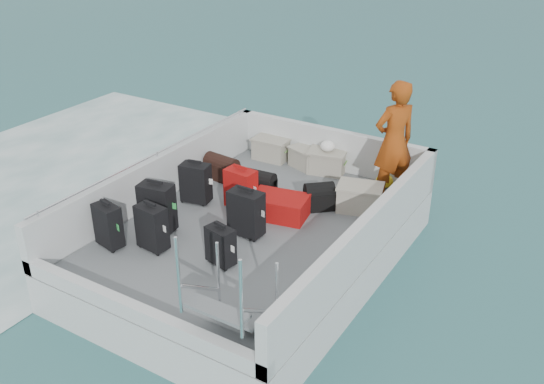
{
  "coord_description": "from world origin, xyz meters",
  "views": [
    {
      "loc": [
        4.17,
        -6.25,
        4.95
      ],
      "look_at": [
        0.05,
        0.43,
        1.0
      ],
      "focal_mm": 40.0,
      "sensor_mm": 36.0,
      "label": 1
    }
  ],
  "objects_px": {
    "crate_2": "(327,162)",
    "crate_1": "(306,159)",
    "crate_3": "(360,199)",
    "suitcase_0": "(108,226)",
    "suitcase_5": "(241,189)",
    "suitcase_3": "(152,228)",
    "suitcase_8": "(279,206)",
    "passenger": "(394,141)",
    "suitcase_7": "(246,214)",
    "crate_0": "(272,149)",
    "suitcase_6": "(221,246)",
    "suitcase_1": "(157,208)",
    "suitcase_2": "(196,183)"
  },
  "relations": [
    {
      "from": "crate_2",
      "to": "crate_1",
      "type": "bearing_deg",
      "value": 180.0
    },
    {
      "from": "crate_3",
      "to": "crate_1",
      "type": "bearing_deg",
      "value": 146.4
    },
    {
      "from": "suitcase_0",
      "to": "suitcase_5",
      "type": "bearing_deg",
      "value": 75.71
    },
    {
      "from": "suitcase_3",
      "to": "suitcase_8",
      "type": "distance_m",
      "value": 1.93
    },
    {
      "from": "suitcase_5",
      "to": "passenger",
      "type": "height_order",
      "value": "passenger"
    },
    {
      "from": "suitcase_7",
      "to": "crate_0",
      "type": "bearing_deg",
      "value": 115.36
    },
    {
      "from": "suitcase_6",
      "to": "suitcase_3",
      "type": "bearing_deg",
      "value": -157.15
    },
    {
      "from": "suitcase_0",
      "to": "suitcase_5",
      "type": "height_order",
      "value": "suitcase_5"
    },
    {
      "from": "suitcase_1",
      "to": "suitcase_8",
      "type": "height_order",
      "value": "suitcase_1"
    },
    {
      "from": "suitcase_6",
      "to": "suitcase_7",
      "type": "distance_m",
      "value": 0.8
    },
    {
      "from": "suitcase_5",
      "to": "suitcase_2",
      "type": "bearing_deg",
      "value": -160.02
    },
    {
      "from": "suitcase_8",
      "to": "crate_0",
      "type": "relative_size",
      "value": 1.37
    },
    {
      "from": "suitcase_8",
      "to": "crate_1",
      "type": "xyz_separation_m",
      "value": [
        -0.51,
        1.74,
        0.0
      ]
    },
    {
      "from": "suitcase_1",
      "to": "suitcase_2",
      "type": "height_order",
      "value": "suitcase_1"
    },
    {
      "from": "crate_1",
      "to": "passenger",
      "type": "relative_size",
      "value": 0.29
    },
    {
      "from": "crate_1",
      "to": "suitcase_6",
      "type": "bearing_deg",
      "value": -80.76
    },
    {
      "from": "suitcase_5",
      "to": "suitcase_7",
      "type": "height_order",
      "value": "suitcase_7"
    },
    {
      "from": "crate_0",
      "to": "crate_2",
      "type": "relative_size",
      "value": 0.99
    },
    {
      "from": "suitcase_0",
      "to": "crate_3",
      "type": "relative_size",
      "value": 0.98
    },
    {
      "from": "crate_3",
      "to": "suitcase_1",
      "type": "bearing_deg",
      "value": -136.44
    },
    {
      "from": "suitcase_1",
      "to": "crate_2",
      "type": "distance_m",
      "value": 3.2
    },
    {
      "from": "suitcase_7",
      "to": "crate_0",
      "type": "xyz_separation_m",
      "value": [
        -1.09,
        2.44,
        -0.15
      ]
    },
    {
      "from": "suitcase_1",
      "to": "suitcase_8",
      "type": "relative_size",
      "value": 0.87
    },
    {
      "from": "crate_2",
      "to": "passenger",
      "type": "bearing_deg",
      "value": -14.41
    },
    {
      "from": "suitcase_0",
      "to": "suitcase_3",
      "type": "xyz_separation_m",
      "value": [
        0.54,
        0.26,
        0.01
      ]
    },
    {
      "from": "suitcase_2",
      "to": "suitcase_3",
      "type": "relative_size",
      "value": 0.99
    },
    {
      "from": "suitcase_0",
      "to": "crate_1",
      "type": "xyz_separation_m",
      "value": [
        1.0,
        3.65,
        -0.14
      ]
    },
    {
      "from": "crate_0",
      "to": "passenger",
      "type": "distance_m",
      "value": 2.49
    },
    {
      "from": "passenger",
      "to": "crate_2",
      "type": "bearing_deg",
      "value": -69.28
    },
    {
      "from": "passenger",
      "to": "crate_1",
      "type": "bearing_deg",
      "value": -65.91
    },
    {
      "from": "suitcase_7",
      "to": "suitcase_8",
      "type": "bearing_deg",
      "value": 81.92
    },
    {
      "from": "suitcase_0",
      "to": "suitcase_1",
      "type": "relative_size",
      "value": 0.86
    },
    {
      "from": "suitcase_0",
      "to": "suitcase_7",
      "type": "relative_size",
      "value": 0.93
    },
    {
      "from": "suitcase_3",
      "to": "suitcase_6",
      "type": "bearing_deg",
      "value": 16.31
    },
    {
      "from": "suitcase_2",
      "to": "suitcase_0",
      "type": "bearing_deg",
      "value": -108.03
    },
    {
      "from": "suitcase_6",
      "to": "crate_3",
      "type": "relative_size",
      "value": 0.84
    },
    {
      "from": "suitcase_5",
      "to": "crate_0",
      "type": "distance_m",
      "value": 1.92
    },
    {
      "from": "suitcase_1",
      "to": "crate_3",
      "type": "relative_size",
      "value": 1.14
    },
    {
      "from": "suitcase_1",
      "to": "crate_3",
      "type": "distance_m",
      "value": 2.97
    },
    {
      "from": "suitcase_3",
      "to": "suitcase_5",
      "type": "height_order",
      "value": "suitcase_3"
    },
    {
      "from": "crate_0",
      "to": "crate_3",
      "type": "height_order",
      "value": "crate_3"
    },
    {
      "from": "passenger",
      "to": "suitcase_7",
      "type": "bearing_deg",
      "value": 4.36
    },
    {
      "from": "suitcase_1",
      "to": "crate_0",
      "type": "xyz_separation_m",
      "value": [
        0.02,
        2.99,
        -0.18
      ]
    },
    {
      "from": "crate_1",
      "to": "passenger",
      "type": "xyz_separation_m",
      "value": [
        1.65,
        -0.32,
        0.78
      ]
    },
    {
      "from": "suitcase_3",
      "to": "passenger",
      "type": "xyz_separation_m",
      "value": [
        2.11,
        3.07,
        0.62
      ]
    },
    {
      "from": "crate_3",
      "to": "suitcase_3",
      "type": "bearing_deg",
      "value": -127.64
    },
    {
      "from": "suitcase_5",
      "to": "crate_2",
      "type": "bearing_deg",
      "value": 78.57
    },
    {
      "from": "suitcase_3",
      "to": "suitcase_8",
      "type": "xyz_separation_m",
      "value": [
        0.97,
        1.66,
        -0.15
      ]
    },
    {
      "from": "suitcase_8",
      "to": "suitcase_7",
      "type": "bearing_deg",
      "value": 159.83
    },
    {
      "from": "suitcase_7",
      "to": "crate_1",
      "type": "height_order",
      "value": "suitcase_7"
    }
  ]
}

